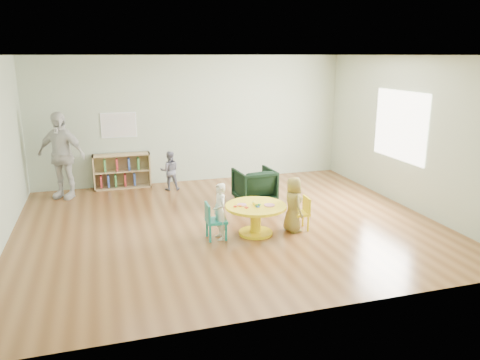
{
  "coord_description": "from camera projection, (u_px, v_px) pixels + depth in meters",
  "views": [
    {
      "loc": [
        -1.97,
        -7.29,
        2.81
      ],
      "look_at": [
        0.12,
        -0.3,
        0.84
      ],
      "focal_mm": 35.0,
      "sensor_mm": 36.0,
      "label": 1
    }
  ],
  "objects": [
    {
      "name": "kid_chair_right",
      "position": [
        301.0,
        212.0,
        7.7
      ],
      "size": [
        0.31,
        0.31,
        0.55
      ],
      "rotation": [
        0.0,
        0.0,
        1.52
      ],
      "color": "yellow",
      "rests_on": "ground"
    },
    {
      "name": "bookshelf",
      "position": [
        121.0,
        171.0,
        10.13
      ],
      "size": [
        1.2,
        0.3,
        0.75
      ],
      "color": "tan",
      "rests_on": "ground"
    },
    {
      "name": "child_right",
      "position": [
        293.0,
        205.0,
        7.57
      ],
      "size": [
        0.33,
        0.47,
        0.91
      ],
      "primitive_type": "imported",
      "rotation": [
        0.0,
        0.0,
        1.66
      ],
      "color": "yellow",
      "rests_on": "ground"
    },
    {
      "name": "activity_table",
      "position": [
        256.0,
        214.0,
        7.48
      ],
      "size": [
        0.98,
        0.98,
        0.53
      ],
      "rotation": [
        0.0,
        0.0,
        0.11
      ],
      "color": "yellow",
      "rests_on": "ground"
    },
    {
      "name": "toddler",
      "position": [
        170.0,
        171.0,
        9.93
      ],
      "size": [
        0.44,
        0.36,
        0.84
      ],
      "primitive_type": "imported",
      "rotation": [
        0.0,
        0.0,
        3.03
      ],
      "color": "#17193A",
      "rests_on": "ground"
    },
    {
      "name": "child_left",
      "position": [
        220.0,
        211.0,
        7.26
      ],
      "size": [
        0.24,
        0.34,
        0.9
      ],
      "primitive_type": "imported",
      "rotation": [
        0.0,
        0.0,
        -1.5
      ],
      "color": "white",
      "rests_on": "ground"
    },
    {
      "name": "room",
      "position": [
        228.0,
        113.0,
        7.54
      ],
      "size": [
        7.1,
        7.0,
        2.8
      ],
      "color": "brown",
      "rests_on": "ground"
    },
    {
      "name": "kid_chair_left",
      "position": [
        214.0,
        220.0,
        7.28
      ],
      "size": [
        0.32,
        0.32,
        0.59
      ],
      "rotation": [
        0.0,
        0.0,
        -1.59
      ],
      "color": "#18877C",
      "rests_on": "ground"
    },
    {
      "name": "adult_caretaker",
      "position": [
        61.0,
        155.0,
        9.29
      ],
      "size": [
        1.1,
        0.87,
        1.74
      ],
      "primitive_type": "imported",
      "rotation": [
        0.0,
        0.0,
        -0.51
      ],
      "color": "silver",
      "rests_on": "ground"
    },
    {
      "name": "armchair",
      "position": [
        254.0,
        185.0,
        9.13
      ],
      "size": [
        0.77,
        0.79,
        0.67
      ],
      "primitive_type": "imported",
      "rotation": [
        0.0,
        0.0,
        3.22
      ],
      "color": "black",
      "rests_on": "ground"
    },
    {
      "name": "alphabet_poster",
      "position": [
        119.0,
        125.0,
        9.99
      ],
      "size": [
        0.74,
        0.01,
        0.54
      ],
      "color": "white",
      "rests_on": "ground"
    }
  ]
}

